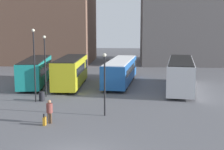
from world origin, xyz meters
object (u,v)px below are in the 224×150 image
lamp_post_1 (105,79)px  traveler (49,109)px  suitcase (45,121)px  bus_1 (71,71)px  lamp_post_2 (34,60)px  trash_bin (42,96)px  bus_0 (36,71)px  lamp_post_0 (45,61)px  bus_3 (181,73)px  bus_2 (121,70)px

lamp_post_1 → traveler: bearing=-150.0°
traveler → suitcase: size_ratio=1.98×
suitcase → lamp_post_1: bearing=-56.8°
bus_1 → lamp_post_2: size_ratio=1.47×
lamp_post_1 → trash_bin: bearing=144.9°
bus_0 → bus_1: size_ratio=1.08×
lamp_post_0 → lamp_post_2: 2.23m
lamp_post_1 → bus_3: bearing=55.7°
bus_0 → trash_bin: (2.96, -7.82, -1.21)m
traveler → lamp_post_1: lamp_post_1 is taller
bus_0 → bus_2: 9.89m
bus_2 → lamp_post_0: (-6.92, -7.46, 1.89)m
bus_0 → lamp_post_0: bearing=-162.3°
bus_0 → traveler: bearing=-166.9°
bus_0 → lamp_post_1: lamp_post_1 is taller
bus_1 → lamp_post_2: lamp_post_2 is taller
bus_1 → bus_2: (5.53, 2.08, -0.20)m
bus_2 → traveler: size_ratio=7.13×
traveler → lamp_post_2: size_ratio=0.26×
bus_0 → lamp_post_1: bearing=-150.8°
lamp_post_2 → trash_bin: bearing=41.7°
lamp_post_2 → bus_2: bearing=53.0°
lamp_post_0 → trash_bin: lamp_post_0 is taller
traveler → trash_bin: size_ratio=1.98×
traveler → lamp_post_1: (3.68, 2.12, 1.86)m
bus_3 → lamp_post_0: 14.31m
traveler → lamp_post_0: size_ratio=0.29×
bus_3 → traveler: size_ratio=7.04×
bus_1 → suitcase: 14.15m
traveler → bus_3: bearing=-40.7°
bus_1 → lamp_post_0: (-1.39, -5.39, 1.69)m
lamp_post_0 → lamp_post_1: bearing=-44.4°
bus_1 → lamp_post_1: bearing=-158.3°
bus_3 → trash_bin: size_ratio=13.94×
bus_0 → bus_2: bus_0 is taller
bus_1 → traveler: bus_1 is taller
bus_2 → traveler: (-4.38, -15.67, -0.54)m
bus_1 → bus_2: size_ratio=0.80×
bus_2 → lamp_post_1: (-0.71, -13.55, 1.32)m
bus_2 → bus_3: size_ratio=1.01×
suitcase → bus_3: bearing=-40.3°
traveler → trash_bin: bearing=20.8°
bus_0 → lamp_post_1: size_ratio=2.18×
bus_2 → lamp_post_0: bearing=143.2°
lamp_post_1 → suitcase: bearing=-146.7°
bus_0 → bus_2: size_ratio=0.87×
lamp_post_2 → trash_bin: (0.44, 0.39, -3.34)m
lamp_post_1 → trash_bin: 7.86m
bus_2 → traveler: 16.28m
lamp_post_0 → bus_0: bearing=115.4°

